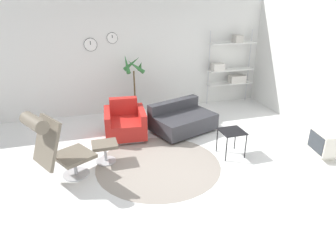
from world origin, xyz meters
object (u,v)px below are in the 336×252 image
at_px(ottoman, 105,148).
at_px(potted_plant, 135,96).
at_px(couch_low, 182,120).
at_px(shelf_unit, 231,66).
at_px(armchair_red, 125,124).
at_px(crt_television, 327,143).
at_px(lounge_chair, 53,143).
at_px(side_table, 232,134).

relative_size(ottoman, potted_plant, 0.29).
xyz_separation_m(couch_low, shelf_unit, (1.85, 1.37, 0.79)).
distance_m(armchair_red, crt_television, 3.93).
relative_size(couch_low, potted_plant, 0.99).
xyz_separation_m(lounge_chair, potted_plant, (1.72, 2.44, -0.18)).
bearing_deg(ottoman, armchair_red, 61.62).
height_order(ottoman, armchair_red, armchair_red).
height_order(lounge_chair, side_table, lounge_chair).
distance_m(couch_low, crt_television, 2.87).
xyz_separation_m(armchair_red, shelf_unit, (3.10, 1.30, 0.75)).
bearing_deg(lounge_chair, armchair_red, 107.82).
height_order(side_table, potted_plant, potted_plant).
distance_m(couch_low, shelf_unit, 2.44).
height_order(armchair_red, couch_low, armchair_red).
bearing_deg(couch_low, ottoman, 7.26).
relative_size(armchair_red, shelf_unit, 0.47).
height_order(lounge_chair, couch_low, lounge_chair).
bearing_deg(potted_plant, side_table, -61.07).
height_order(armchair_red, crt_television, armchair_red).
bearing_deg(shelf_unit, couch_low, -143.42).
relative_size(ottoman, side_table, 0.90).
distance_m(ottoman, side_table, 2.32).
distance_m(lounge_chair, couch_low, 2.92).
relative_size(couch_low, side_table, 3.07).
relative_size(couch_low, shelf_unit, 0.78).
relative_size(side_table, potted_plant, 0.32).
bearing_deg(crt_television, potted_plant, 55.89).
distance_m(side_table, shelf_unit, 3.06).
height_order(lounge_chair, crt_television, lounge_chair).
height_order(side_table, crt_television, crt_television).
bearing_deg(lounge_chair, couch_low, 88.30).
bearing_deg(crt_television, armchair_red, 71.04).
xyz_separation_m(ottoman, potted_plant, (0.94, 2.00, 0.26)).
bearing_deg(armchair_red, ottoman, 66.89).
distance_m(ottoman, potted_plant, 2.22).
distance_m(ottoman, crt_television, 4.05).
bearing_deg(ottoman, side_table, -10.39).
bearing_deg(couch_low, lounge_chair, 8.04).
bearing_deg(crt_television, shelf_unit, 16.45).
xyz_separation_m(lounge_chair, shelf_unit, (4.40, 2.70, 0.32)).
distance_m(couch_low, potted_plant, 1.41).
relative_size(side_table, crt_television, 0.81).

